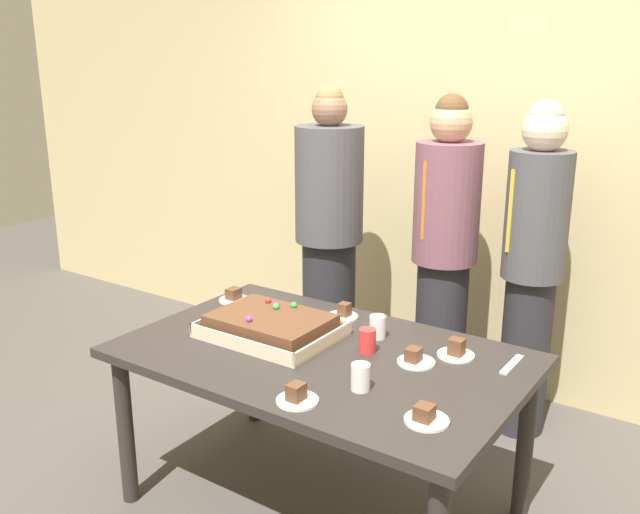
{
  "coord_description": "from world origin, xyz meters",
  "views": [
    {
      "loc": [
        1.45,
        -2.13,
        1.89
      ],
      "look_at": [
        -0.11,
        0.15,
        1.09
      ],
      "focal_mm": 38.45,
      "sensor_mm": 36.0,
      "label": 1
    }
  ],
  "objects_px": {
    "sheet_cake": "(271,326)",
    "plated_slice_near_right": "(426,417)",
    "plated_slice_far_right": "(343,314)",
    "drink_cup_far_end": "(378,327)",
    "plated_slice_near_left": "(415,359)",
    "person_striped_tie_right": "(533,265)",
    "plated_slice_center_front": "(456,351)",
    "plated_slice_far_left": "(234,297)",
    "party_table": "(322,370)",
    "plated_slice_center_back": "(297,397)",
    "person_serving_front": "(444,255)",
    "drink_cup_middle": "(367,341)",
    "person_green_shirt_behind": "(329,241)",
    "drink_cup_nearest": "(361,377)",
    "cake_server_utensil": "(512,365)"
  },
  "relations": [
    {
      "from": "plated_slice_far_left",
      "to": "person_green_shirt_behind",
      "type": "relative_size",
      "value": 0.09
    },
    {
      "from": "party_table",
      "to": "plated_slice_near_right",
      "type": "distance_m",
      "value": 0.67
    },
    {
      "from": "plated_slice_center_front",
      "to": "person_green_shirt_behind",
      "type": "height_order",
      "value": "person_green_shirt_behind"
    },
    {
      "from": "plated_slice_center_front",
      "to": "plated_slice_center_back",
      "type": "height_order",
      "value": "plated_slice_center_front"
    },
    {
      "from": "drink_cup_nearest",
      "to": "cake_server_utensil",
      "type": "xyz_separation_m",
      "value": [
        0.38,
        0.51,
        -0.05
      ]
    },
    {
      "from": "sheet_cake",
      "to": "plated_slice_center_front",
      "type": "height_order",
      "value": "sheet_cake"
    },
    {
      "from": "person_green_shirt_behind",
      "to": "person_serving_front",
      "type": "bearing_deg",
      "value": 80.46
    },
    {
      "from": "sheet_cake",
      "to": "plated_slice_near_right",
      "type": "height_order",
      "value": "sheet_cake"
    },
    {
      "from": "plated_slice_center_back",
      "to": "drink_cup_middle",
      "type": "relative_size",
      "value": 1.5
    },
    {
      "from": "plated_slice_center_back",
      "to": "sheet_cake",
      "type": "bearing_deg",
      "value": 136.81
    },
    {
      "from": "plated_slice_center_front",
      "to": "plated_slice_far_left",
      "type": "bearing_deg",
      "value": -179.83
    },
    {
      "from": "plated_slice_far_right",
      "to": "drink_cup_far_end",
      "type": "relative_size",
      "value": 1.5
    },
    {
      "from": "person_serving_front",
      "to": "person_green_shirt_behind",
      "type": "bearing_deg",
      "value": -63.62
    },
    {
      "from": "party_table",
      "to": "plated_slice_near_right",
      "type": "xyz_separation_m",
      "value": [
        0.6,
        -0.27,
        0.1
      ]
    },
    {
      "from": "plated_slice_near_right",
      "to": "drink_cup_far_end",
      "type": "xyz_separation_m",
      "value": [
        -0.48,
        0.53,
        0.03
      ]
    },
    {
      "from": "plated_slice_center_back",
      "to": "person_green_shirt_behind",
      "type": "bearing_deg",
      "value": 119.59
    },
    {
      "from": "plated_slice_far_right",
      "to": "person_striped_tie_right",
      "type": "bearing_deg",
      "value": 51.08
    },
    {
      "from": "plated_slice_near_right",
      "to": "drink_cup_middle",
      "type": "relative_size",
      "value": 1.5
    },
    {
      "from": "cake_server_utensil",
      "to": "person_serving_front",
      "type": "distance_m",
      "value": 1.01
    },
    {
      "from": "person_green_shirt_behind",
      "to": "person_striped_tie_right",
      "type": "distance_m",
      "value": 1.11
    },
    {
      "from": "plated_slice_far_right",
      "to": "plated_slice_center_back",
      "type": "xyz_separation_m",
      "value": [
        0.3,
        -0.77,
        0.0
      ]
    },
    {
      "from": "plated_slice_near_left",
      "to": "person_striped_tie_right",
      "type": "bearing_deg",
      "value": 83.16
    },
    {
      "from": "plated_slice_center_front",
      "to": "person_serving_front",
      "type": "bearing_deg",
      "value": 117.85
    },
    {
      "from": "plated_slice_center_front",
      "to": "plated_slice_center_back",
      "type": "distance_m",
      "value": 0.73
    },
    {
      "from": "party_table",
      "to": "drink_cup_middle",
      "type": "relative_size",
      "value": 16.27
    },
    {
      "from": "drink_cup_nearest",
      "to": "cake_server_utensil",
      "type": "bearing_deg",
      "value": 53.0
    },
    {
      "from": "plated_slice_center_front",
      "to": "person_serving_front",
      "type": "distance_m",
      "value": 0.93
    },
    {
      "from": "plated_slice_near_left",
      "to": "person_striped_tie_right",
      "type": "height_order",
      "value": "person_striped_tie_right"
    },
    {
      "from": "plated_slice_far_left",
      "to": "person_striped_tie_right",
      "type": "distance_m",
      "value": 1.49
    },
    {
      "from": "cake_server_utensil",
      "to": "person_green_shirt_behind",
      "type": "relative_size",
      "value": 0.11
    },
    {
      "from": "party_table",
      "to": "drink_cup_middle",
      "type": "bearing_deg",
      "value": 33.74
    },
    {
      "from": "cake_server_utensil",
      "to": "person_striped_tie_right",
      "type": "bearing_deg",
      "value": 103.47
    },
    {
      "from": "plated_slice_far_right",
      "to": "sheet_cake",
      "type": "bearing_deg",
      "value": -111.52
    },
    {
      "from": "plated_slice_near_left",
      "to": "person_green_shirt_behind",
      "type": "bearing_deg",
      "value": 138.82
    },
    {
      "from": "party_table",
      "to": "plated_slice_far_left",
      "type": "relative_size",
      "value": 10.84
    },
    {
      "from": "plated_slice_far_left",
      "to": "person_striped_tie_right",
      "type": "height_order",
      "value": "person_striped_tie_right"
    },
    {
      "from": "party_table",
      "to": "drink_cup_middle",
      "type": "height_order",
      "value": "drink_cup_middle"
    },
    {
      "from": "plated_slice_near_left",
      "to": "cake_server_utensil",
      "type": "distance_m",
      "value": 0.38
    },
    {
      "from": "plated_slice_near_left",
      "to": "plated_slice_far_right",
      "type": "xyz_separation_m",
      "value": [
        -0.5,
        0.26,
        0.0
      ]
    },
    {
      "from": "plated_slice_near_left",
      "to": "plated_slice_far_left",
      "type": "bearing_deg",
      "value": 172.18
    },
    {
      "from": "plated_slice_far_left",
      "to": "cake_server_utensil",
      "type": "xyz_separation_m",
      "value": [
        1.39,
        0.05,
        -0.02
      ]
    },
    {
      "from": "person_serving_front",
      "to": "drink_cup_middle",
      "type": "bearing_deg",
      "value": 23.21
    },
    {
      "from": "plated_slice_near_right",
      "to": "plated_slice_center_front",
      "type": "height_order",
      "value": "plated_slice_center_front"
    },
    {
      "from": "plated_slice_near_right",
      "to": "plated_slice_center_back",
      "type": "bearing_deg",
      "value": -163.32
    },
    {
      "from": "drink_cup_nearest",
      "to": "person_green_shirt_behind",
      "type": "xyz_separation_m",
      "value": [
        -0.91,
        1.16,
        0.12
      ]
    },
    {
      "from": "plated_slice_near_left",
      "to": "plated_slice_far_left",
      "type": "relative_size",
      "value": 1.0
    },
    {
      "from": "plated_slice_near_right",
      "to": "plated_slice_near_left",
      "type": "bearing_deg",
      "value": 121.18
    },
    {
      "from": "plated_slice_near_left",
      "to": "cake_server_utensil",
      "type": "bearing_deg",
      "value": 31.33
    },
    {
      "from": "plated_slice_center_back",
      "to": "person_serving_front",
      "type": "distance_m",
      "value": 1.49
    },
    {
      "from": "person_serving_front",
      "to": "plated_slice_center_front",
      "type": "bearing_deg",
      "value": 44.49
    }
  ]
}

